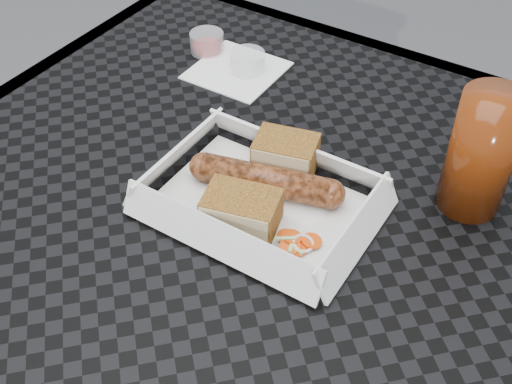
% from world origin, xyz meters
% --- Properties ---
extents(patio_table, '(0.80, 0.80, 0.74)m').
position_xyz_m(patio_table, '(0.00, 0.00, 0.67)').
color(patio_table, black).
rests_on(patio_table, ground).
extents(food_tray, '(0.22, 0.15, 0.00)m').
position_xyz_m(food_tray, '(0.03, -0.00, 0.75)').
color(food_tray, white).
rests_on(food_tray, patio_table).
extents(bratwurst, '(0.18, 0.07, 0.03)m').
position_xyz_m(bratwurst, '(0.03, 0.02, 0.77)').
color(bratwurst, brown).
rests_on(bratwurst, food_tray).
extents(bread_near, '(0.08, 0.07, 0.04)m').
position_xyz_m(bread_near, '(0.03, 0.06, 0.77)').
color(bread_near, olive).
rests_on(bread_near, food_tray).
extents(bread_far, '(0.09, 0.07, 0.04)m').
position_xyz_m(bread_far, '(0.03, -0.04, 0.77)').
color(bread_far, olive).
rests_on(bread_far, food_tray).
extents(veg_garnish, '(0.03, 0.03, 0.00)m').
position_xyz_m(veg_garnish, '(0.10, -0.04, 0.75)').
color(veg_garnish, '#E44409').
rests_on(veg_garnish, food_tray).
extents(napkin, '(0.12, 0.12, 0.00)m').
position_xyz_m(napkin, '(-0.14, 0.21, 0.75)').
color(napkin, white).
rests_on(napkin, patio_table).
extents(condiment_cup_sauce, '(0.05, 0.05, 0.03)m').
position_xyz_m(condiment_cup_sauce, '(-0.21, 0.23, 0.76)').
color(condiment_cup_sauce, maroon).
rests_on(condiment_cup_sauce, patio_table).
extents(condiment_cup_empty, '(0.05, 0.05, 0.03)m').
position_xyz_m(condiment_cup_empty, '(-0.13, 0.22, 0.76)').
color(condiment_cup_empty, silver).
rests_on(condiment_cup_empty, patio_table).
extents(drink_glass, '(0.07, 0.07, 0.14)m').
position_xyz_m(drink_glass, '(0.23, 0.13, 0.82)').
color(drink_glass, '#581F07').
rests_on(drink_glass, patio_table).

